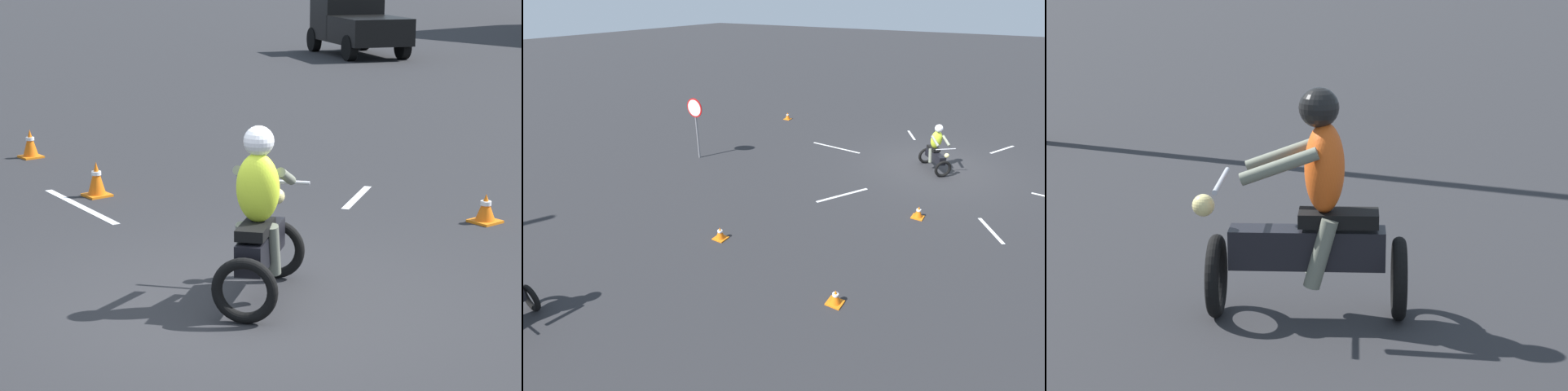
{
  "view_description": "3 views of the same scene",
  "coord_description": "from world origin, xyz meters",
  "views": [
    {
      "loc": [
        7.03,
        -5.33,
        3.18
      ],
      "look_at": [
        -0.03,
        0.27,
        1.0
      ],
      "focal_mm": 70.0,
      "sensor_mm": 36.0,
      "label": 1
    },
    {
      "loc": [
        -2.57,
        14.66,
        5.71
      ],
      "look_at": [
        2.51,
        6.43,
        0.9
      ],
      "focal_mm": 28.0,
      "sensor_mm": 36.0,
      "label": 2
    },
    {
      "loc": [
        -1.79,
        12.53,
        2.64
      ],
      "look_at": [
        5.05,
        12.58,
        0.9
      ],
      "focal_mm": 70.0,
      "sensor_mm": 36.0,
      "label": 3
    }
  ],
  "objects": [
    {
      "name": "ground_plane",
      "position": [
        0.0,
        0.0,
        0.0
      ],
      "size": [
        120.0,
        120.0,
        0.0
      ],
      "primitive_type": "plane",
      "color": "#28282B"
    },
    {
      "name": "motorcycle_rider_foreground",
      "position": [
        -0.01,
        0.24,
        0.73
      ],
      "size": [
        1.35,
        1.47,
        1.66
      ],
      "rotation": [
        0.0,
        0.0,
        0.68
      ],
      "color": "black",
      "rests_on": "ground"
    },
    {
      "name": "pickup_truck",
      "position": [
        -15.99,
        16.71,
        0.93
      ],
      "size": [
        4.55,
        3.31,
        1.73
      ],
      "rotation": [
        0.0,
        0.0,
        1.19
      ],
      "color": "black",
      "rests_on": "ground"
    },
    {
      "name": "traffic_cone_near_left",
      "position": [
        -4.59,
        1.11,
        0.22
      ],
      "size": [
        0.32,
        0.32,
        0.46
      ],
      "color": "orange",
      "rests_on": "ground"
    },
    {
      "name": "traffic_cone_far_right",
      "position": [
        -7.51,
        1.57,
        0.22
      ],
      "size": [
        0.32,
        0.32,
        0.45
      ],
      "color": "orange",
      "rests_on": "ground"
    },
    {
      "name": "traffic_cone_far_center",
      "position": [
        -0.52,
        4.09,
        0.17
      ],
      "size": [
        0.32,
        0.32,
        0.35
      ],
      "color": "orange",
      "rests_on": "ground"
    },
    {
      "name": "lane_stripe_nw",
      "position": [
        -2.4,
        3.76,
        0.0
      ],
      "size": [
        0.81,
        1.17,
        0.01
      ],
      "primitive_type": "cube",
      "rotation": [
        0.0,
        0.0,
        3.72
      ],
      "color": "silver",
      "rests_on": "ground"
    },
    {
      "name": "lane_stripe_w",
      "position": [
        -4.25,
        0.66,
        0.0
      ],
      "size": [
        2.12,
        0.28,
        0.01
      ],
      "primitive_type": "cube",
      "rotation": [
        0.0,
        0.0,
        4.63
      ],
      "color": "silver",
      "rests_on": "ground"
    }
  ]
}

